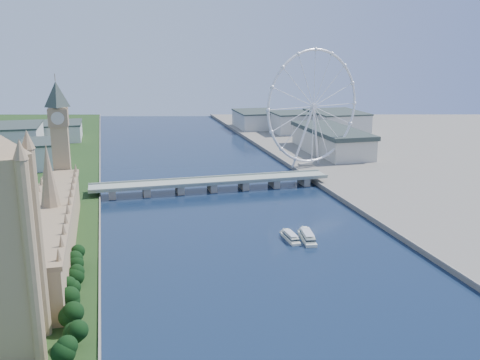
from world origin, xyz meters
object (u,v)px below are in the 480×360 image
object	(u,v)px
victoria_tower	(4,238)
london_eye	(313,107)
tour_boat_near	(291,240)
tour_boat_far	(307,240)

from	to	relation	value
victoria_tower	london_eye	world-z (taller)	london_eye
victoria_tower	tour_boat_near	distance (m)	200.38
victoria_tower	london_eye	distance (m)	393.99
london_eye	tour_boat_far	distance (m)	225.48
victoria_tower	tour_boat_near	xyz separation A→B (m)	(162.04, 104.53, -54.49)
victoria_tower	tour_boat_near	bearing A→B (deg)	32.83
victoria_tower	tour_boat_near	size ratio (longest dim) A/B	4.24
tour_boat_near	victoria_tower	bearing A→B (deg)	-148.68
london_eye	victoria_tower	bearing A→B (deg)	-130.35
london_eye	tour_boat_near	xyz separation A→B (m)	(-92.94, -195.54, -67.52)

